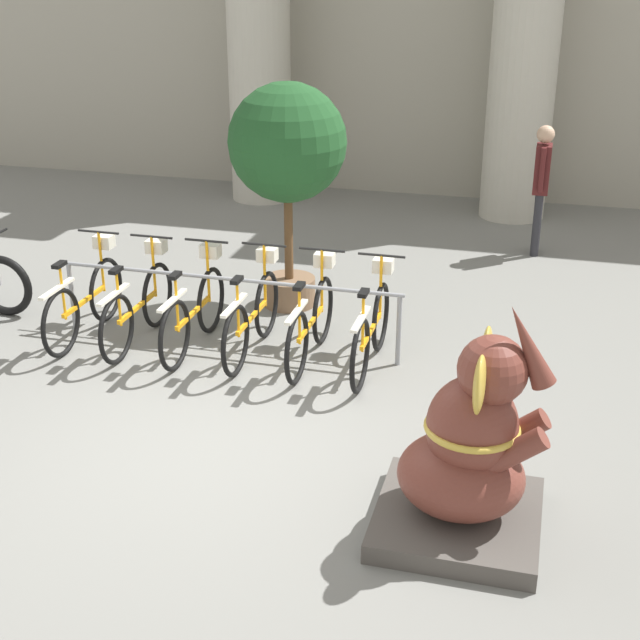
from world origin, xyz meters
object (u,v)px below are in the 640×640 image
(bicycle_0, at_px, (85,299))
(potted_tree, at_px, (287,151))
(bicycle_2, at_px, (195,310))
(bicycle_3, at_px, (253,315))
(bicycle_4, at_px, (311,321))
(person_pedestrian, at_px, (541,178))
(bicycle_5, at_px, (372,328))
(elephant_statue, at_px, (469,456))
(bicycle_1, at_px, (139,305))

(bicycle_0, height_order, potted_tree, potted_tree)
(bicycle_2, distance_m, bicycle_3, 0.62)
(bicycle_2, height_order, bicycle_4, same)
(person_pedestrian, bearing_deg, bicycle_5, -109.61)
(bicycle_0, distance_m, person_pedestrian, 6.11)
(elephant_statue, height_order, potted_tree, potted_tree)
(bicycle_3, height_order, bicycle_4, same)
(bicycle_1, bearing_deg, bicycle_0, 179.92)
(bicycle_1, distance_m, bicycle_3, 1.25)
(bicycle_4, bearing_deg, elephant_statue, -53.29)
(bicycle_1, distance_m, elephant_statue, 4.42)
(bicycle_2, bearing_deg, person_pedestrian, 50.71)
(bicycle_0, distance_m, bicycle_4, 2.49)
(bicycle_3, distance_m, elephant_statue, 3.48)
(bicycle_0, xyz_separation_m, elephant_statue, (4.32, -2.41, 0.19))
(bicycle_2, xyz_separation_m, person_pedestrian, (3.30, 4.03, 0.63))
(bicycle_1, height_order, potted_tree, potted_tree)
(bicycle_2, bearing_deg, bicycle_3, 3.39)
(bicycle_5, relative_size, person_pedestrian, 0.97)
(bicycle_1, height_order, elephant_statue, elephant_statue)
(bicycle_0, height_order, bicycle_3, same)
(person_pedestrian, height_order, potted_tree, potted_tree)
(bicycle_1, xyz_separation_m, bicycle_2, (0.62, 0.01, 0.00))
(bicycle_4, height_order, bicycle_5, same)
(bicycle_3, bearing_deg, person_pedestrian, 56.19)
(bicycle_5, distance_m, elephant_statue, 2.73)
(bicycle_4, height_order, person_pedestrian, person_pedestrian)
(bicycle_5, height_order, person_pedestrian, person_pedestrian)
(bicycle_3, bearing_deg, potted_tree, 91.11)
(bicycle_3, height_order, elephant_statue, elephant_statue)
(person_pedestrian, bearing_deg, bicycle_2, -129.29)
(bicycle_1, bearing_deg, person_pedestrian, 45.87)
(bicycle_0, relative_size, person_pedestrian, 0.97)
(bicycle_1, height_order, person_pedestrian, person_pedestrian)
(bicycle_2, xyz_separation_m, bicycle_5, (1.87, 0.02, 0.00))
(bicycle_5, bearing_deg, bicycle_2, -179.38)
(bicycle_3, xyz_separation_m, bicycle_4, (0.62, -0.00, 0.00))
(elephant_statue, bearing_deg, person_pedestrian, 88.04)
(bicycle_0, xyz_separation_m, bicycle_1, (0.62, -0.00, 0.00))
(elephant_statue, bearing_deg, bicycle_2, 141.80)
(elephant_statue, bearing_deg, bicycle_1, 146.92)
(elephant_statue, xyz_separation_m, potted_tree, (-2.48, 3.83, 1.21))
(bicycle_5, bearing_deg, bicycle_4, 178.68)
(bicycle_4, bearing_deg, bicycle_3, 179.78)
(bicycle_1, distance_m, bicycle_5, 2.49)
(person_pedestrian, bearing_deg, potted_tree, -135.90)
(bicycle_0, bearing_deg, bicycle_5, 0.56)
(bicycle_2, relative_size, person_pedestrian, 0.97)
(bicycle_2, height_order, bicycle_3, same)
(bicycle_2, height_order, person_pedestrian, person_pedestrian)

